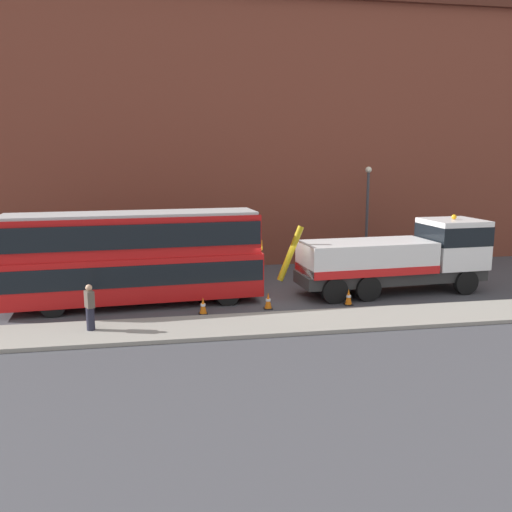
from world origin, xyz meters
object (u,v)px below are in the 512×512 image
at_px(traffic_cone_near_bus, 203,306).
at_px(street_lamp, 367,208).
at_px(traffic_cone_near_truck, 349,297).
at_px(recovery_tow_truck, 401,256).
at_px(pedestrian_onlooker, 90,308).
at_px(traffic_cone_midway, 268,301).
at_px(double_decker_bus, 134,255).

bearing_deg(traffic_cone_near_bus, street_lamp, 38.48).
relative_size(traffic_cone_near_truck, street_lamp, 0.12).
relative_size(recovery_tow_truck, traffic_cone_near_truck, 14.19).
xyz_separation_m(recovery_tow_truck, traffic_cone_near_bus, (-9.56, -2.02, -1.42)).
distance_m(pedestrian_onlooker, traffic_cone_midway, 7.39).
bearing_deg(traffic_cone_midway, traffic_cone_near_truck, 0.05).
relative_size(traffic_cone_midway, traffic_cone_near_truck, 1.00).
bearing_deg(pedestrian_onlooker, traffic_cone_near_truck, -14.46).
bearing_deg(traffic_cone_midway, pedestrian_onlooker, -163.38).
xyz_separation_m(double_decker_bus, traffic_cone_near_bus, (2.79, -1.99, -1.89)).
bearing_deg(double_decker_bus, pedestrian_onlooker, -115.12).
distance_m(double_decker_bus, pedestrian_onlooker, 4.26).
distance_m(traffic_cone_midway, street_lamp, 11.24).
bearing_deg(street_lamp, pedestrian_onlooker, -145.54).
relative_size(pedestrian_onlooker, traffic_cone_near_bus, 2.38).
bearing_deg(traffic_cone_near_bus, pedestrian_onlooker, -156.95).
relative_size(recovery_tow_truck, traffic_cone_midway, 14.19).
xyz_separation_m(recovery_tow_truck, traffic_cone_near_truck, (-3.17, -1.72, -1.42)).
distance_m(traffic_cone_midway, traffic_cone_near_truck, 3.59).
bearing_deg(recovery_tow_truck, double_decker_bus, 176.22).
relative_size(double_decker_bus, traffic_cone_near_bus, 15.50).
bearing_deg(recovery_tow_truck, traffic_cone_near_truck, -155.44).
distance_m(recovery_tow_truck, traffic_cone_midway, 7.12).
bearing_deg(traffic_cone_near_truck, traffic_cone_midway, -179.95).
bearing_deg(traffic_cone_near_truck, pedestrian_onlooker, -168.79).
xyz_separation_m(recovery_tow_truck, street_lamp, (0.67, 6.11, 1.71)).
relative_size(traffic_cone_near_bus, traffic_cone_midway, 1.00).
distance_m(recovery_tow_truck, traffic_cone_near_truck, 3.88).
bearing_deg(street_lamp, recovery_tow_truck, -96.23).
bearing_deg(double_decker_bus, traffic_cone_near_bus, -39.39).
distance_m(recovery_tow_truck, double_decker_bus, 12.36).
bearing_deg(pedestrian_onlooker, street_lamp, 8.80).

